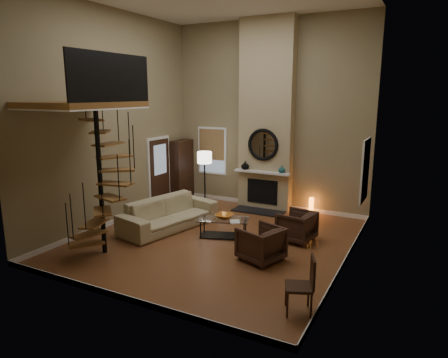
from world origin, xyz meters
The scene contains 32 objects.
ground centered at (0.00, 0.00, -0.01)m, with size 6.00×6.50×0.01m, color brown.
back_wall centered at (0.00, 3.25, 2.75)m, with size 6.00×0.02×5.50m, color #8C7D5A.
front_wall centered at (0.00, -3.25, 2.75)m, with size 6.00×0.02×5.50m, color #8C7D5A.
left_wall centered at (-3.00, 0.00, 2.75)m, with size 0.02×6.50×5.50m, color #8C7D5A.
right_wall centered at (3.00, 0.00, 2.75)m, with size 0.02×6.50×5.50m, color #8C7D5A.
baseboard_back centered at (0.00, 3.24, 0.06)m, with size 6.00×0.02×0.12m, color white.
baseboard_front centered at (0.00, -3.24, 0.06)m, with size 6.00×0.02×0.12m, color white.
baseboard_left centered at (-2.99, 0.00, 0.06)m, with size 0.02×6.50×0.12m, color white.
baseboard_right centered at (2.99, 0.00, 0.06)m, with size 0.02×6.50×0.12m, color white.
chimney_breast centered at (0.00, 3.06, 2.75)m, with size 1.60×0.38×5.50m, color tan.
hearth centered at (0.00, 2.57, 0.02)m, with size 1.50×0.60×0.04m, color black.
firebox centered at (0.00, 2.86, 0.55)m, with size 0.95×0.02×0.72m, color black.
mantel centered at (0.00, 2.78, 1.15)m, with size 1.70×0.18×0.06m, color white.
mirror_frame centered at (0.00, 2.84, 1.95)m, with size 0.94×0.94×0.10m, color black.
mirror_disc centered at (0.00, 2.85, 1.95)m, with size 0.80×0.80×0.01m, color white.
vase_left centered at (-0.55, 2.82, 1.30)m, with size 0.24×0.24×0.25m, color black.
vase_right centered at (0.60, 2.82, 1.28)m, with size 0.20×0.20×0.21m, color #174850.
window_back centered at (-1.90, 3.22, 1.62)m, with size 1.02×0.06×1.52m.
window_right centered at (2.97, 2.00, 1.63)m, with size 0.06×1.02×1.52m.
entry_door centered at (-2.95, 1.80, 1.05)m, with size 0.10×1.05×2.16m.
loft centered at (-2.04, -1.80, 3.24)m, with size 1.70×2.20×1.09m.
spiral_stair centered at (-1.78, -1.79, 1.78)m, with size 1.47×1.47×4.06m.
hutch centered at (-2.82, 2.80, 0.95)m, with size 0.41×0.88×1.97m, color #311A10.
sofa centered at (-1.48, 0.19, 0.40)m, with size 2.64×1.03×0.77m, color tan.
armchair_near centered at (1.77, 0.82, 0.35)m, with size 0.77×0.79×0.72m, color #3D251C.
armchair_far centered at (1.46, -0.63, 0.35)m, with size 0.79×0.81×0.74m, color #3D251C.
coffee_table centered at (0.05, 0.28, 0.28)m, with size 1.35×0.97×0.45m.
bowl centered at (0.05, 0.33, 0.50)m, with size 0.42×0.42×0.10m, color orange.
book centered at (0.40, 0.13, 0.46)m, with size 0.22×0.30×0.03m, color gray.
floor_lamp centered at (-1.59, 2.21, 1.41)m, with size 0.43×0.43×1.75m.
accent_lamp centered at (1.43, 3.06, 0.25)m, with size 0.13×0.13×0.47m, color orange.
side_chair centered at (2.78, -2.21, 0.53)m, with size 0.55×0.53×0.93m.
Camera 1 is at (4.32, -7.89, 3.41)m, focal length 32.06 mm.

